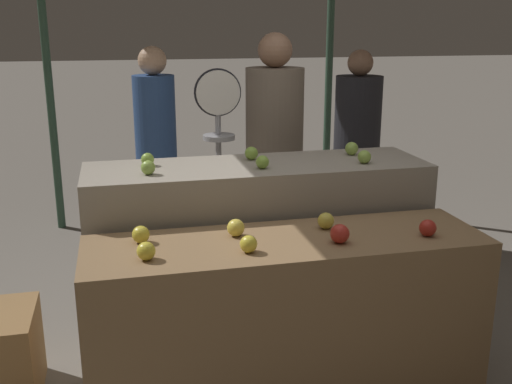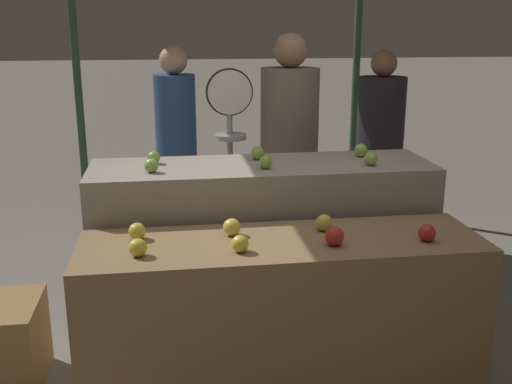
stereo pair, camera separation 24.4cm
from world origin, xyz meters
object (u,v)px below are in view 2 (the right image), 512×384
at_px(person_vendor_at_scale, 289,144).
at_px(person_customer_right, 176,135).
at_px(produce_scale, 230,136).
at_px(person_customer_left, 380,135).

bearing_deg(person_vendor_at_scale, person_customer_right, -71.44).
xyz_separation_m(produce_scale, person_customer_right, (-0.32, 1.03, -0.17)).
relative_size(person_vendor_at_scale, person_customer_right, 1.06).
bearing_deg(person_vendor_at_scale, produce_scale, 5.87).
xyz_separation_m(person_customer_left, person_customer_right, (-1.68, 0.02, 0.04)).
relative_size(person_vendor_at_scale, person_customer_left, 1.09).
distance_m(produce_scale, person_customer_right, 1.09).
height_order(produce_scale, person_customer_left, person_customer_left).
relative_size(produce_scale, person_customer_right, 0.94).
bearing_deg(produce_scale, person_vendor_at_scale, 33.15).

